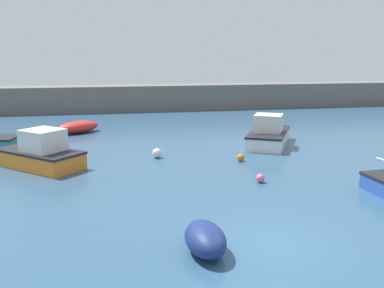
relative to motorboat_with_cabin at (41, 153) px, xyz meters
The scene contains 9 objects.
ground_plane 13.20m from the motorboat_with_cabin, 52.10° to the right, with size 120.00×120.00×0.20m, color #2D5170.
harbor_breakwater 22.33m from the motorboat_with_cabin, 68.75° to the left, with size 65.88×3.09×2.44m, color #66605B.
motorboat_with_cabin is the anchor object (origin of this frame).
dinghy_near_pier 12.19m from the motorboat_with_cabin, 60.72° to the right, with size 1.18×2.04×0.86m.
open_tender_yellow 9.34m from the motorboat_with_cabin, 82.58° to the left, with size 3.42×2.93×0.84m.
cabin_cruiser_white 13.31m from the motorboat_with_cabin, 12.12° to the left, with size 4.25×5.39×1.95m.
mooring_buoy_white 5.96m from the motorboat_with_cabin, ahead, with size 0.53×0.53×0.53m, color white.
mooring_buoy_pink 10.84m from the motorboat_with_cabin, 24.58° to the right, with size 0.39×0.39×0.39m, color #EA668C.
mooring_buoy_orange 10.17m from the motorboat_with_cabin, ahead, with size 0.39×0.39×0.39m, color orange.
Camera 1 is at (-4.68, -11.29, 5.65)m, focal length 40.00 mm.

